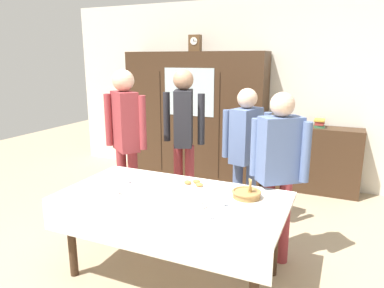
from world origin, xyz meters
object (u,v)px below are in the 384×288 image
(wall_cabinet, at_px, (195,116))
(tea_cup_mid_left, at_px, (221,203))
(tea_cup_far_left, at_px, (207,216))
(spoon_far_right, at_px, (160,191))
(bookshelf_low, at_px, (316,160))
(tea_cup_near_right, at_px, (199,205))
(person_behind_table_right, at_px, (126,132))
(pastry_plate, at_px, (194,185))
(tea_cup_far_right, at_px, (125,181))
(dining_table, at_px, (171,207))
(spoon_far_left, at_px, (130,200))
(tea_cup_near_left, at_px, (114,191))
(person_near_right_end, at_px, (279,163))
(person_beside_shelf, at_px, (184,128))
(bread_basket, at_px, (247,193))
(mantel_clock, at_px, (195,43))
(person_by_cabinet, at_px, (246,146))
(book_stack, at_px, (319,123))

(wall_cabinet, distance_m, tea_cup_mid_left, 2.93)
(tea_cup_far_left, distance_m, spoon_far_right, 0.67)
(bookshelf_low, distance_m, spoon_far_right, 2.79)
(tea_cup_near_right, relative_size, person_behind_table_right, 0.07)
(pastry_plate, height_order, spoon_far_right, pastry_plate)
(tea_cup_far_left, relative_size, tea_cup_far_right, 1.00)
(tea_cup_far_left, height_order, spoon_far_right, tea_cup_far_left)
(dining_table, height_order, tea_cup_mid_left, tea_cup_mid_left)
(tea_cup_near_right, relative_size, spoon_far_left, 1.09)
(tea_cup_near_left, bearing_deg, person_near_right_end, 32.81)
(tea_cup_far_left, bearing_deg, tea_cup_mid_left, 86.57)
(bookshelf_low, relative_size, pastry_plate, 4.18)
(tea_cup_near_left, distance_m, spoon_far_left, 0.19)
(spoon_far_left, bearing_deg, person_near_right_end, 38.80)
(tea_cup_far_left, bearing_deg, person_beside_shelf, 120.36)
(tea_cup_far_left, bearing_deg, pastry_plate, 121.28)
(tea_cup_near_left, height_order, bread_basket, bread_basket)
(mantel_clock, relative_size, tea_cup_near_right, 1.85)
(tea_cup_far_left, bearing_deg, spoon_far_left, 173.66)
(person_by_cabinet, xyz_separation_m, person_near_right_end, (0.44, -0.52, 0.02))
(mantel_clock, relative_size, bread_basket, 1.00)
(tea_cup_far_right, xyz_separation_m, person_near_right_end, (1.28, 0.52, 0.18))
(mantel_clock, relative_size, bookshelf_low, 0.20)
(tea_cup_near_left, height_order, person_beside_shelf, person_beside_shelf)
(person_near_right_end, bearing_deg, bookshelf_low, 84.91)
(book_stack, xyz_separation_m, tea_cup_mid_left, (-0.49, -2.65, -0.22))
(tea_cup_mid_left, height_order, tea_cup_near_right, same)
(bookshelf_low, bearing_deg, tea_cup_far_left, -99.93)
(tea_cup_near_right, distance_m, pastry_plate, 0.48)
(wall_cabinet, bearing_deg, spoon_far_left, -77.24)
(bookshelf_low, relative_size, tea_cup_near_right, 9.01)
(dining_table, xyz_separation_m, bread_basket, (0.57, 0.24, 0.13))
(wall_cabinet, bearing_deg, mantel_clock, -25.24)
(tea_cup_mid_left, height_order, person_beside_shelf, person_beside_shelf)
(tea_cup_far_right, distance_m, spoon_far_right, 0.38)
(tea_cup_far_left, bearing_deg, tea_cup_near_right, 128.78)
(mantel_clock, distance_m, spoon_far_right, 2.93)
(book_stack, xyz_separation_m, tea_cup_far_left, (-0.51, -2.91, -0.22))
(book_stack, bearing_deg, person_near_right_end, -95.09)
(dining_table, height_order, wall_cabinet, wall_cabinet)
(book_stack, height_order, person_beside_shelf, person_beside_shelf)
(tea_cup_far_left, relative_size, person_by_cabinet, 0.08)
(dining_table, relative_size, pastry_plate, 6.68)
(wall_cabinet, xyz_separation_m, tea_cup_near_right, (1.21, -2.72, -0.20))
(person_by_cabinet, distance_m, person_beside_shelf, 0.78)
(person_by_cabinet, xyz_separation_m, person_beside_shelf, (-0.77, 0.09, 0.12))
(tea_cup_far_left, height_order, bread_basket, bread_basket)
(tea_cup_far_left, distance_m, pastry_plate, 0.66)
(tea_cup_near_right, distance_m, person_near_right_end, 0.90)
(mantel_clock, relative_size, person_beside_shelf, 0.14)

